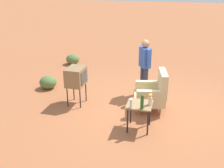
{
  "coord_description": "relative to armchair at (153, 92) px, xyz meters",
  "views": [
    {
      "loc": [
        6.62,
        0.73,
        3.32
      ],
      "look_at": [
        0.15,
        -0.8,
        0.65
      ],
      "focal_mm": 44.37,
      "sensor_mm": 36.0,
      "label": 1
    }
  ],
  "objects": [
    {
      "name": "ground_plane",
      "position": [
        -0.09,
        -0.28,
        -0.5
      ],
      "size": [
        60.0,
        60.0,
        0.0
      ],
      "primitive_type": "plane",
      "color": "#A05B38"
    },
    {
      "name": "armchair",
      "position": [
        0.0,
        0.0,
        0.0
      ],
      "size": [
        0.89,
        0.9,
        1.06
      ],
      "color": "#937047",
      "rests_on": "ground"
    },
    {
      "name": "side_table",
      "position": [
        1.01,
        -0.22,
        0.03
      ],
      "size": [
        0.56,
        0.56,
        0.62
      ],
      "color": "black",
      "rests_on": "ground"
    },
    {
      "name": "tv_on_stand",
      "position": [
        0.09,
        -2.04,
        0.28
      ],
      "size": [
        0.61,
        0.47,
        1.03
      ],
      "color": "black",
      "rests_on": "ground"
    },
    {
      "name": "person_standing",
      "position": [
        -0.91,
        -0.35,
        0.44
      ],
      "size": [
        0.5,
        0.37,
        1.64
      ],
      "color": "#2D3347",
      "rests_on": "ground"
    },
    {
      "name": "bottle_short_clear",
      "position": [
        1.23,
        -0.38,
        0.23
      ],
      "size": [
        0.06,
        0.06,
        0.2
      ],
      "primitive_type": "cylinder",
      "color": "silver",
      "rests_on": "side_table"
    },
    {
      "name": "bottle_wine_green",
      "position": [
        1.23,
        -0.14,
        0.29
      ],
      "size": [
        0.07,
        0.07,
        0.32
      ],
      "primitive_type": "cylinder",
      "color": "#1E5623",
      "rests_on": "side_table"
    },
    {
      "name": "flower_vase",
      "position": [
        1.0,
        0.01,
        0.27
      ],
      "size": [
        0.14,
        0.1,
        0.27
      ],
      "color": "silver",
      "rests_on": "side_table"
    },
    {
      "name": "shrub_near",
      "position": [
        -3.22,
        -3.42,
        -0.3
      ],
      "size": [
        0.52,
        0.52,
        0.4
      ],
      "primitive_type": "ellipsoid",
      "color": "#516B38",
      "rests_on": "ground"
    },
    {
      "name": "shrub_far",
      "position": [
        -0.73,
        -3.28,
        -0.3
      ],
      "size": [
        0.52,
        0.52,
        0.4
      ],
      "primitive_type": "ellipsoid",
      "color": "#516B38",
      "rests_on": "ground"
    }
  ]
}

